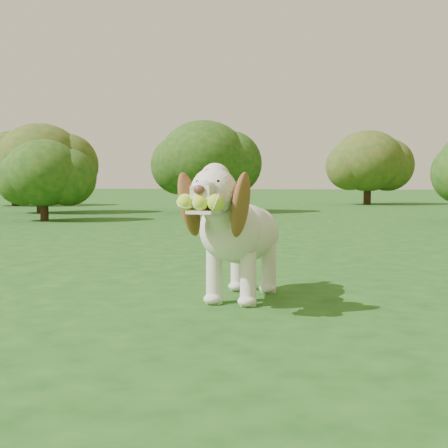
# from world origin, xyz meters

# --- Properties ---
(ground) EXTENTS (80.00, 80.00, 0.00)m
(ground) POSITION_xyz_m (0.00, 0.00, 0.00)
(ground) COLOR #184413
(ground) RESTS_ON ground
(dog) EXTENTS (0.47, 1.17, 0.76)m
(dog) POSITION_xyz_m (-0.11, 0.50, 0.41)
(dog) COLOR silver
(dog) RESTS_ON ground
(shrub_a) EXTENTS (1.28, 1.28, 1.33)m
(shrub_a) POSITION_xyz_m (-4.46, 6.45, 0.78)
(shrub_a) COLOR #382314
(shrub_a) RESTS_ON ground
(shrub_e) EXTENTS (1.74, 1.74, 1.80)m
(shrub_e) POSITION_xyz_m (-5.68, 8.60, 1.06)
(shrub_e) COLOR #382314
(shrub_e) RESTS_ON ground
(shrub_b) EXTENTS (1.82, 1.82, 1.88)m
(shrub_b) POSITION_xyz_m (-2.53, 9.51, 1.11)
(shrub_b) COLOR #382314
(shrub_b) RESTS_ON ground
(shrub_g) EXTENTS (1.85, 1.85, 1.91)m
(shrub_g) POSITION_xyz_m (-8.04, 11.62, 1.13)
(shrub_g) COLOR #382314
(shrub_g) RESTS_ON ground
(shrub_i) EXTENTS (1.92, 1.92, 1.99)m
(shrub_i) POSITION_xyz_m (0.82, 14.32, 1.17)
(shrub_i) COLOR #382314
(shrub_i) RESTS_ON ground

